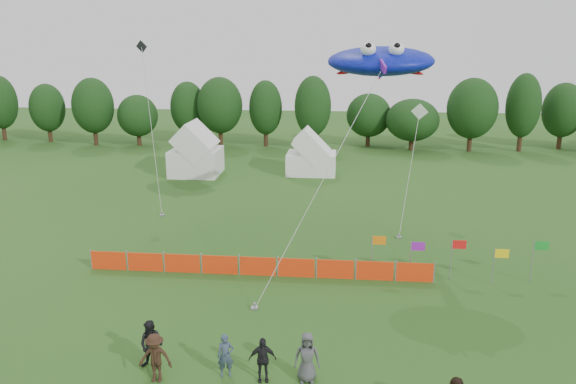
# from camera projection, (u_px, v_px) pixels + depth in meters

# --- Properties ---
(ground) EXTENTS (160.00, 160.00, 0.00)m
(ground) POSITION_uv_depth(u_px,v_px,m) (272.00, 369.00, 20.77)
(ground) COLOR #234C16
(ground) RESTS_ON ground
(treeline) EXTENTS (104.57, 8.78, 8.36)m
(treeline) POSITION_uv_depth(u_px,v_px,m) (336.00, 111.00, 62.71)
(treeline) COLOR #382314
(treeline) RESTS_ON ground
(tent_left) EXTENTS (4.36, 4.36, 3.85)m
(tent_left) POSITION_uv_depth(u_px,v_px,m) (196.00, 153.00, 50.68)
(tent_left) COLOR white
(tent_left) RESTS_ON ground
(tent_right) EXTENTS (4.50, 3.60, 3.18)m
(tent_right) POSITION_uv_depth(u_px,v_px,m) (311.00, 156.00, 51.07)
(tent_right) COLOR white
(tent_right) RESTS_ON ground
(barrier_fence) EXTENTS (17.90, 0.06, 1.00)m
(barrier_fence) POSITION_uv_depth(u_px,v_px,m) (258.00, 266.00, 28.99)
(barrier_fence) COLOR red
(barrier_fence) RESTS_ON ground
(flag_row) EXTENTS (8.73, 0.59, 2.24)m
(flag_row) POSITION_uv_depth(u_px,v_px,m) (454.00, 254.00, 28.24)
(flag_row) COLOR gray
(flag_row) RESTS_ON ground
(spectator_a) EXTENTS (0.68, 0.54, 1.63)m
(spectator_a) POSITION_uv_depth(u_px,v_px,m) (226.00, 356.00, 20.16)
(spectator_a) COLOR #313F52
(spectator_a) RESTS_ON ground
(spectator_b) EXTENTS (0.96, 0.78, 1.89)m
(spectator_b) POSITION_uv_depth(u_px,v_px,m) (151.00, 345.00, 20.64)
(spectator_b) COLOR black
(spectator_b) RESTS_ON ground
(spectator_c) EXTENTS (1.21, 0.72, 1.84)m
(spectator_c) POSITION_uv_depth(u_px,v_px,m) (155.00, 358.00, 19.84)
(spectator_c) COLOR black
(spectator_c) RESTS_ON ground
(spectator_d) EXTENTS (1.04, 0.59, 1.68)m
(spectator_d) POSITION_uv_depth(u_px,v_px,m) (262.00, 359.00, 19.89)
(spectator_d) COLOR black
(spectator_d) RESTS_ON ground
(spectator_e) EXTENTS (0.96, 0.67, 1.87)m
(spectator_e) POSITION_uv_depth(u_px,v_px,m) (307.00, 357.00, 19.83)
(spectator_e) COLOR #434447
(spectator_e) RESTS_ON ground
(stingray_kite) EXTENTS (8.91, 15.27, 11.76)m
(stingray_kite) POSITION_uv_depth(u_px,v_px,m) (381.00, 61.00, 29.87)
(stingray_kite) COLOR #0D1AC2
(stingray_kite) RESTS_ON ground
(small_kite_white) EXTENTS (2.37, 6.69, 7.63)m
(small_kite_white) POSITION_uv_depth(u_px,v_px,m) (414.00, 146.00, 37.55)
(small_kite_white) COLOR white
(small_kite_white) RESTS_ON ground
(small_kite_dark) EXTENTS (2.78, 4.44, 11.84)m
(small_kite_dark) POSITION_uv_depth(u_px,v_px,m) (149.00, 111.00, 39.77)
(small_kite_dark) COLOR black
(small_kite_dark) RESTS_ON ground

